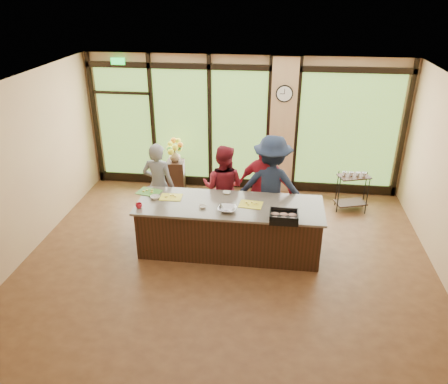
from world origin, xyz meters
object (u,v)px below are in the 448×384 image
(island_base, at_px, (229,228))
(flower_stand, at_px, (176,177))
(cook_right, at_px, (271,186))
(bar_cart, at_px, (353,187))
(roasting_pan, at_px, (284,219))
(cook_left, at_px, (159,185))

(island_base, distance_m, flower_stand, 2.64)
(cook_right, xyz_separation_m, flower_stand, (-2.16, 1.44, -0.58))
(cook_right, distance_m, flower_stand, 2.65)
(island_base, xyz_separation_m, bar_cart, (2.36, 1.85, 0.08))
(island_base, height_order, cook_right, cook_right)
(cook_right, height_order, flower_stand, cook_right)
(island_base, bearing_deg, flower_stand, 123.75)
(roasting_pan, bearing_deg, cook_right, 99.72)
(cook_right, bearing_deg, cook_left, 8.44)
(bar_cart, bearing_deg, cook_left, 177.85)
(island_base, height_order, cook_left, cook_left)
(cook_left, relative_size, cook_right, 0.88)
(flower_stand, bearing_deg, cook_right, -39.16)
(cook_right, bearing_deg, bar_cart, -138.73)
(cook_left, xyz_separation_m, cook_right, (2.14, 0.01, 0.11))
(roasting_pan, distance_m, flower_stand, 3.61)
(cook_left, xyz_separation_m, flower_stand, (-0.01, 1.45, -0.46))
(flower_stand, bearing_deg, bar_cart, -10.67)
(cook_left, relative_size, roasting_pan, 3.75)
(island_base, xyz_separation_m, roasting_pan, (0.92, -0.46, 0.52))
(cook_right, relative_size, bar_cart, 2.23)
(flower_stand, bearing_deg, cook_left, -94.90)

